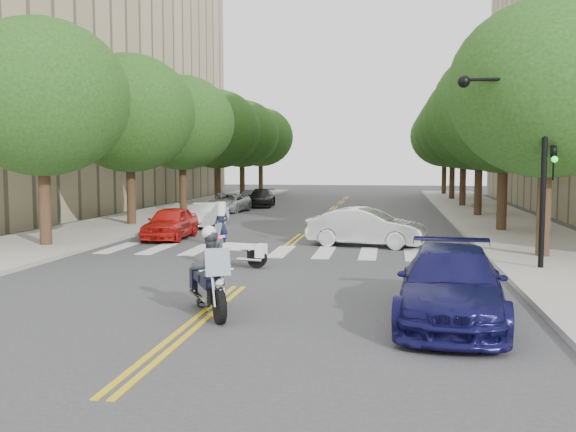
% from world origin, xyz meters
% --- Properties ---
extents(ground, '(140.00, 140.00, 0.00)m').
position_xyz_m(ground, '(0.00, 0.00, 0.00)').
color(ground, '#38383A').
rests_on(ground, ground).
extents(sidewalk_left, '(5.00, 60.00, 0.15)m').
position_xyz_m(sidewalk_left, '(-9.50, 22.00, 0.07)').
color(sidewalk_left, '#9E9991').
rests_on(sidewalk_left, ground).
extents(sidewalk_right, '(5.00, 60.00, 0.15)m').
position_xyz_m(sidewalk_right, '(9.50, 22.00, 0.07)').
color(sidewalk_right, '#9E9991').
rests_on(sidewalk_right, ground).
extents(tree_l_0, '(6.40, 6.40, 8.45)m').
position_xyz_m(tree_l_0, '(-8.80, 6.00, 5.55)').
color(tree_l_0, '#382316').
rests_on(tree_l_0, ground).
extents(tree_l_1, '(6.40, 6.40, 8.45)m').
position_xyz_m(tree_l_1, '(-8.80, 14.00, 5.55)').
color(tree_l_1, '#382316').
rests_on(tree_l_1, ground).
extents(tree_l_2, '(6.40, 6.40, 8.45)m').
position_xyz_m(tree_l_2, '(-8.80, 22.00, 5.55)').
color(tree_l_2, '#382316').
rests_on(tree_l_2, ground).
extents(tree_l_3, '(6.40, 6.40, 8.45)m').
position_xyz_m(tree_l_3, '(-8.80, 30.00, 5.55)').
color(tree_l_3, '#382316').
rests_on(tree_l_3, ground).
extents(tree_l_4, '(6.40, 6.40, 8.45)m').
position_xyz_m(tree_l_4, '(-8.80, 38.00, 5.55)').
color(tree_l_4, '#382316').
rests_on(tree_l_4, ground).
extents(tree_l_5, '(6.40, 6.40, 8.45)m').
position_xyz_m(tree_l_5, '(-8.80, 46.00, 5.55)').
color(tree_l_5, '#382316').
rests_on(tree_l_5, ground).
extents(tree_r_0, '(6.40, 6.40, 8.45)m').
position_xyz_m(tree_r_0, '(8.80, 6.00, 5.55)').
color(tree_r_0, '#382316').
rests_on(tree_r_0, ground).
extents(tree_r_1, '(6.40, 6.40, 8.45)m').
position_xyz_m(tree_r_1, '(8.80, 14.00, 5.55)').
color(tree_r_1, '#382316').
rests_on(tree_r_1, ground).
extents(tree_r_2, '(6.40, 6.40, 8.45)m').
position_xyz_m(tree_r_2, '(8.80, 22.00, 5.55)').
color(tree_r_2, '#382316').
rests_on(tree_r_2, ground).
extents(tree_r_3, '(6.40, 6.40, 8.45)m').
position_xyz_m(tree_r_3, '(8.80, 30.00, 5.55)').
color(tree_r_3, '#382316').
rests_on(tree_r_3, ground).
extents(tree_r_4, '(6.40, 6.40, 8.45)m').
position_xyz_m(tree_r_4, '(8.80, 38.00, 5.55)').
color(tree_r_4, '#382316').
rests_on(tree_r_4, ground).
extents(tree_r_5, '(6.40, 6.40, 8.45)m').
position_xyz_m(tree_r_5, '(8.80, 46.00, 5.55)').
color(tree_r_5, '#382316').
rests_on(tree_r_5, ground).
extents(traffic_signal_pole, '(2.82, 0.42, 6.00)m').
position_xyz_m(traffic_signal_pole, '(7.72, 3.50, 3.72)').
color(traffic_signal_pole, black).
rests_on(traffic_signal_pole, ground).
extents(motorcycle_police, '(1.37, 2.15, 1.90)m').
position_xyz_m(motorcycle_police, '(0.04, -2.91, 0.85)').
color(motorcycle_police, black).
rests_on(motorcycle_police, ground).
extents(motorcycle_parked, '(2.04, 0.69, 1.32)m').
position_xyz_m(motorcycle_parked, '(-0.67, 3.07, 0.46)').
color(motorcycle_parked, black).
rests_on(motorcycle_parked, ground).
extents(officer_standing, '(0.69, 0.56, 1.64)m').
position_xyz_m(officer_standing, '(-2.49, 7.54, 0.82)').
color(officer_standing, black).
rests_on(officer_standing, ground).
extents(convertible, '(4.67, 2.41, 1.47)m').
position_xyz_m(convertible, '(2.94, 8.50, 0.73)').
color(convertible, white).
rests_on(convertible, ground).
extents(sedan_blue, '(2.52, 5.31, 1.49)m').
position_xyz_m(sedan_blue, '(5.08, -2.80, 0.75)').
color(sedan_blue, '#121147').
rests_on(sedan_blue, ground).
extents(parked_car_a, '(1.69, 3.99, 1.35)m').
position_xyz_m(parked_car_a, '(-5.20, 9.50, 0.67)').
color(parked_car_a, red).
rests_on(parked_car_a, ground).
extents(parked_car_b, '(1.60, 3.70, 1.18)m').
position_xyz_m(parked_car_b, '(-5.20, 14.50, 0.59)').
color(parked_car_b, white).
rests_on(parked_car_b, ground).
extents(parked_car_c, '(2.31, 4.39, 1.18)m').
position_xyz_m(parked_car_c, '(-6.30, 23.50, 0.59)').
color(parked_car_c, '#9FA1A7').
rests_on(parked_car_c, ground).
extents(parked_car_d, '(2.05, 4.37, 1.23)m').
position_xyz_m(parked_car_d, '(-5.20, 28.50, 0.62)').
color(parked_car_d, black).
rests_on(parked_car_d, ground).
extents(parked_car_e, '(1.56, 3.71, 1.25)m').
position_xyz_m(parked_car_e, '(-6.25, 29.50, 0.63)').
color(parked_car_e, '#A9A9AE').
rests_on(parked_car_e, ground).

